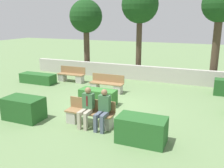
{
  "coord_description": "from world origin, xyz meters",
  "views": [
    {
      "loc": [
        4.02,
        -9.02,
        3.61
      ],
      "look_at": [
        0.05,
        0.5,
        0.9
      ],
      "focal_mm": 40.0,
      "sensor_mm": 36.0,
      "label": 1
    }
  ],
  "objects_px": {
    "person_seated_man": "(87,105)",
    "tree_center_right": "(220,8)",
    "bench_front": "(90,115)",
    "person_seated_woman": "(103,108)",
    "bench_right_side": "(107,85)",
    "tree_leftmost": "(86,18)",
    "tree_center_left": "(140,6)",
    "bench_left_side": "(71,76)"
  },
  "relations": [
    {
      "from": "person_seated_man",
      "to": "tree_center_right",
      "type": "relative_size",
      "value": 0.26
    },
    {
      "from": "bench_front",
      "to": "person_seated_woman",
      "type": "bearing_deg",
      "value": -13.6
    },
    {
      "from": "bench_right_side",
      "to": "bench_front",
      "type": "bearing_deg",
      "value": -67.14
    },
    {
      "from": "tree_leftmost",
      "to": "tree_center_left",
      "type": "bearing_deg",
      "value": 5.07
    },
    {
      "from": "tree_center_right",
      "to": "person_seated_woman",
      "type": "bearing_deg",
      "value": -112.33
    },
    {
      "from": "person_seated_man",
      "to": "tree_center_right",
      "type": "distance_m",
      "value": 9.43
    },
    {
      "from": "person_seated_man",
      "to": "tree_leftmost",
      "type": "distance_m",
      "value": 9.28
    },
    {
      "from": "tree_center_left",
      "to": "person_seated_woman",
      "type": "bearing_deg",
      "value": -81.39
    },
    {
      "from": "person_seated_man",
      "to": "tree_center_left",
      "type": "distance_m",
      "value": 8.86
    },
    {
      "from": "bench_front",
      "to": "tree_center_left",
      "type": "relative_size",
      "value": 0.32
    },
    {
      "from": "bench_left_side",
      "to": "bench_right_side",
      "type": "relative_size",
      "value": 0.94
    },
    {
      "from": "bench_front",
      "to": "tree_center_left",
      "type": "distance_m",
      "value": 8.92
    },
    {
      "from": "bench_right_side",
      "to": "person_seated_man",
      "type": "distance_m",
      "value": 4.21
    },
    {
      "from": "bench_front",
      "to": "bench_right_side",
      "type": "relative_size",
      "value": 1.01
    },
    {
      "from": "person_seated_woman",
      "to": "tree_center_left",
      "type": "height_order",
      "value": "tree_center_left"
    },
    {
      "from": "bench_front",
      "to": "tree_center_right",
      "type": "xyz_separation_m",
      "value": [
        3.82,
        7.77,
        3.81
      ]
    },
    {
      "from": "bench_front",
      "to": "bench_right_side",
      "type": "xyz_separation_m",
      "value": [
        -1.09,
        3.91,
        -0.0
      ]
    },
    {
      "from": "bench_front",
      "to": "tree_leftmost",
      "type": "relative_size",
      "value": 0.37
    },
    {
      "from": "tree_leftmost",
      "to": "person_seated_woman",
      "type": "bearing_deg",
      "value": -58.54
    },
    {
      "from": "bench_front",
      "to": "tree_leftmost",
      "type": "xyz_separation_m",
      "value": [
        -4.18,
        7.64,
        3.32
      ]
    },
    {
      "from": "bench_right_side",
      "to": "tree_leftmost",
      "type": "xyz_separation_m",
      "value": [
        -3.09,
        3.72,
        3.32
      ]
    },
    {
      "from": "bench_left_side",
      "to": "bench_right_side",
      "type": "bearing_deg",
      "value": -32.54
    },
    {
      "from": "tree_center_left",
      "to": "person_seated_man",
      "type": "bearing_deg",
      "value": -85.64
    },
    {
      "from": "person_seated_woman",
      "to": "tree_center_right",
      "type": "xyz_separation_m",
      "value": [
        3.25,
        7.91,
        3.39
      ]
    },
    {
      "from": "bench_right_side",
      "to": "tree_center_left",
      "type": "distance_m",
      "value": 5.69
    },
    {
      "from": "tree_leftmost",
      "to": "tree_center_left",
      "type": "xyz_separation_m",
      "value": [
        3.53,
        0.31,
        0.67
      ]
    },
    {
      "from": "tree_center_right",
      "to": "person_seated_man",
      "type": "bearing_deg",
      "value": -115.99
    },
    {
      "from": "bench_right_side",
      "to": "person_seated_woman",
      "type": "bearing_deg",
      "value": -60.38
    },
    {
      "from": "tree_center_left",
      "to": "tree_center_right",
      "type": "relative_size",
      "value": 1.04
    },
    {
      "from": "person_seated_woman",
      "to": "tree_leftmost",
      "type": "relative_size",
      "value": 0.28
    },
    {
      "from": "bench_front",
      "to": "person_seated_man",
      "type": "height_order",
      "value": "person_seated_man"
    },
    {
      "from": "bench_left_side",
      "to": "tree_center_left",
      "type": "height_order",
      "value": "tree_center_left"
    },
    {
      "from": "bench_left_side",
      "to": "tree_center_left",
      "type": "relative_size",
      "value": 0.3
    },
    {
      "from": "bench_front",
      "to": "bench_left_side",
      "type": "distance_m",
      "value": 6.34
    },
    {
      "from": "person_seated_man",
      "to": "bench_front",
      "type": "bearing_deg",
      "value": 76.31
    },
    {
      "from": "person_seated_woman",
      "to": "tree_center_right",
      "type": "height_order",
      "value": "tree_center_right"
    },
    {
      "from": "person_seated_woman",
      "to": "person_seated_man",
      "type": "bearing_deg",
      "value": 179.99
    },
    {
      "from": "bench_right_side",
      "to": "tree_center_left",
      "type": "xyz_separation_m",
      "value": [
        0.44,
        4.04,
        3.99
      ]
    },
    {
      "from": "bench_right_side",
      "to": "person_seated_man",
      "type": "bearing_deg",
      "value": -68.09
    },
    {
      "from": "bench_front",
      "to": "tree_center_right",
      "type": "relative_size",
      "value": 0.33
    },
    {
      "from": "bench_front",
      "to": "tree_center_left",
      "type": "height_order",
      "value": "tree_center_left"
    },
    {
      "from": "person_seated_man",
      "to": "tree_leftmost",
      "type": "height_order",
      "value": "tree_leftmost"
    }
  ]
}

